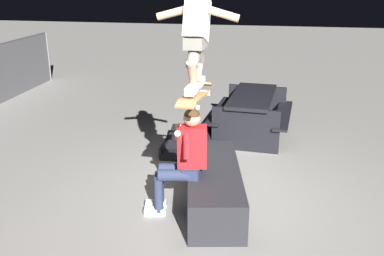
% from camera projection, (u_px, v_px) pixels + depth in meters
% --- Properties ---
extents(ground_plane, '(40.00, 40.00, 0.00)m').
position_uv_depth(ground_plane, '(208.00, 205.00, 5.58)').
color(ground_plane, gray).
extents(ledge_box_main, '(2.01, 0.99, 0.48)m').
position_uv_depth(ledge_box_main, '(214.00, 186.00, 5.55)').
color(ledge_box_main, '#28282D').
rests_on(ledge_box_main, ground).
extents(person_sitting_on_ledge, '(0.60, 0.78, 1.31)m').
position_uv_depth(person_sitting_on_ledge, '(183.00, 156.00, 5.21)').
color(person_sitting_on_ledge, '#2D3856').
rests_on(person_sitting_on_ledge, ground).
extents(skateboard, '(1.03, 0.24, 0.13)m').
position_uv_depth(skateboard, '(195.00, 96.00, 4.79)').
color(skateboard, '#AD8451').
extents(skater_airborne, '(0.62, 0.89, 1.12)m').
position_uv_depth(skater_airborne, '(197.00, 31.00, 4.62)').
color(skater_airborne, white).
extents(kicker_ramp, '(1.09, 0.97, 0.34)m').
position_uv_depth(kicker_ramp, '(194.00, 147.00, 7.29)').
color(kicker_ramp, black).
rests_on(kicker_ramp, ground).
extents(picnic_table_back, '(1.80, 1.46, 0.75)m').
position_uv_depth(picnic_table_back, '(252.00, 108.00, 7.81)').
color(picnic_table_back, black).
rests_on(picnic_table_back, ground).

